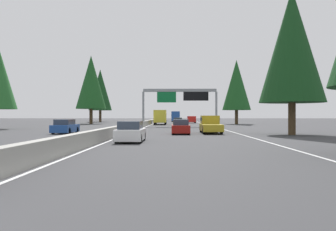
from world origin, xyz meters
The scene contains 18 objects.
ground_plane centered at (60.00, 0.00, 0.00)m, with size 320.00×320.00×0.00m, color #38383A.
median_barrier centered at (80.00, 0.30, 0.45)m, with size 180.00×0.56×0.90m, color #9E9B93.
shoulder_stripe_right centered at (70.00, -11.52, 0.01)m, with size 160.00×0.16×0.01m, color silver.
shoulder_stripe_median centered at (70.00, -0.25, 0.01)m, with size 160.00×0.16×0.01m, color silver.
sign_gantry_overhead centered at (52.89, -6.04, 5.06)m, with size 0.50×12.68×6.36m.
sedan_far_left centered at (19.57, -1.90, 0.68)m, with size 4.40×1.80×1.47m.
pickup_mid_right centered at (31.59, -8.80, 0.91)m, with size 5.60×2.00×1.86m.
box_truck_distant_a centered at (66.07, -2.04, 1.61)m, with size 8.50×2.40×2.95m.
bus_distant_b centered at (102.80, -5.26, 1.72)m, with size 11.50×2.55×3.10m.
sedan_far_right centered at (59.18, -5.59, 0.68)m, with size 4.40×1.80×1.47m.
minivan_mid_left centered at (79.82, -9.16, 0.95)m, with size 5.00×1.95×1.69m.
sedan_far_center centered at (125.77, -5.16, 0.68)m, with size 4.40×1.80×1.47m.
sedan_near_right centered at (30.00, -5.62, 0.68)m, with size 4.40×1.80×1.47m.
oncoming_near centered at (30.71, 6.41, 0.68)m, with size 4.40×1.80×1.47m.
conifer_right_near centered at (28.56, -16.36, 8.63)m, with size 6.25×6.25×14.20m.
conifer_right_mid centered at (68.95, -18.28, 8.39)m, with size 6.07×6.07×13.80m.
conifer_left_mid centered at (71.41, 13.74, 9.31)m, with size 6.73×6.73×15.31m.
conifer_left_far centered at (95.23, 16.89, 9.38)m, with size 6.78×6.78×15.42m.
Camera 1 is at (-4.71, -5.03, 1.88)m, focal length 36.57 mm.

